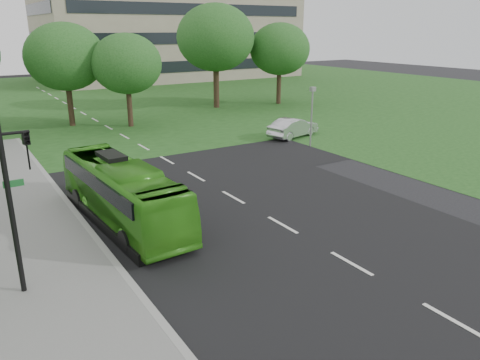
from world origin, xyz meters
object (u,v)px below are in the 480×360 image
at_px(tree_park_d, 216,38).
at_px(tree_park_e, 280,49).
at_px(bus, 122,193).
at_px(camera_pole, 312,109).
at_px(tree_park_b, 65,57).
at_px(traffic_light, 15,193).
at_px(tree_park_c, 127,64).
at_px(sedan, 293,128).

xyz_separation_m(tree_park_d, tree_park_e, (7.02, -1.36, -1.21)).
height_order(bus, camera_pole, camera_pole).
bearing_deg(tree_park_d, bus, -127.00).
bearing_deg(tree_park_b, bus, -98.04).
bearing_deg(bus, traffic_light, -141.06).
bearing_deg(tree_park_d, traffic_light, -128.77).
distance_m(tree_park_c, tree_park_e, 18.30).
bearing_deg(traffic_light, tree_park_c, 46.33).
distance_m(tree_park_e, bus, 34.36).
height_order(tree_park_e, bus, tree_park_e).
height_order(tree_park_b, sedan, tree_park_b).
xyz_separation_m(tree_park_c, tree_park_e, (17.98, 3.34, 0.63)).
distance_m(bus, sedan, 18.64).
xyz_separation_m(tree_park_c, sedan, (9.04, -10.52, -4.42)).
bearing_deg(camera_pole, bus, -137.78).
bearing_deg(tree_park_c, bus, -110.47).
bearing_deg(tree_park_e, bus, -137.88).
height_order(tree_park_e, sedan, tree_park_e).
xyz_separation_m(tree_park_b, sedan, (13.16, -13.43, -4.95)).
distance_m(tree_park_d, camera_pole, 18.91).
height_order(sedan, camera_pole, camera_pole).
relative_size(bus, traffic_light, 1.66).
bearing_deg(sedan, tree_park_c, 26.75).
bearing_deg(tree_park_b, tree_park_e, 1.11).
relative_size(tree_park_d, tree_park_e, 1.21).
height_order(tree_park_c, tree_park_e, tree_park_e).
height_order(tree_park_b, tree_park_c, tree_park_b).
bearing_deg(sedan, bus, 104.93).
distance_m(tree_park_b, camera_pole, 20.75).
bearing_deg(tree_park_b, tree_park_d, 6.78).
xyz_separation_m(tree_park_b, traffic_light, (-7.57, -26.41, -2.35)).
distance_m(sedan, traffic_light, 24.59).
relative_size(tree_park_b, camera_pole, 2.04).
relative_size(tree_park_b, bus, 0.90).
height_order(tree_park_c, camera_pole, tree_park_c).
xyz_separation_m(tree_park_d, sedan, (-1.92, -15.22, -6.25)).
bearing_deg(bus, camera_pole, 17.95).
relative_size(tree_park_c, tree_park_d, 0.74).
distance_m(tree_park_d, sedan, 16.57).
height_order(bus, traffic_light, traffic_light).
relative_size(tree_park_e, camera_pole, 2.06).
bearing_deg(tree_park_b, traffic_light, -105.99).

